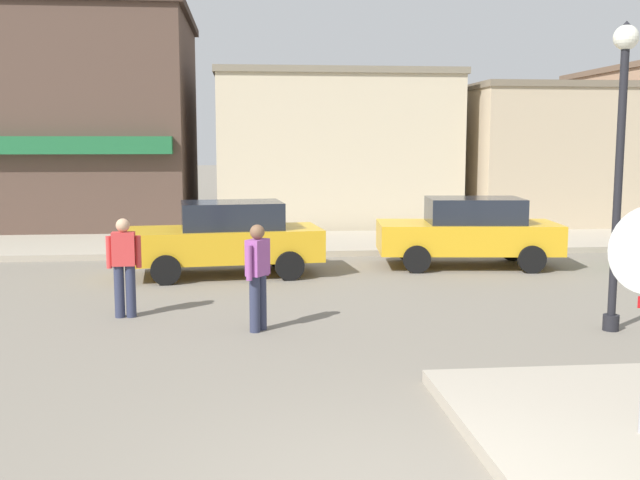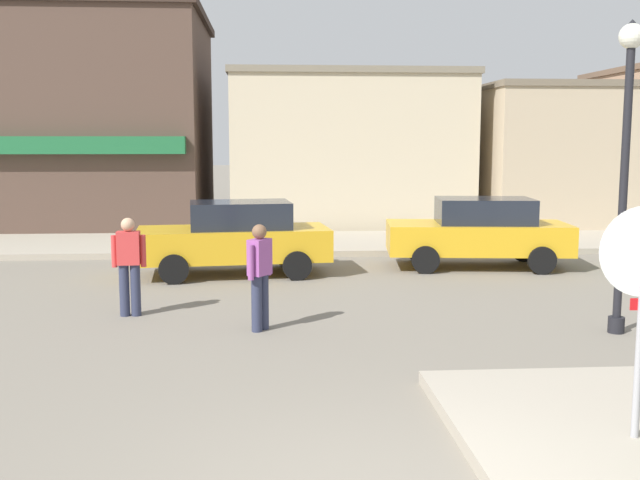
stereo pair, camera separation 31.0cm
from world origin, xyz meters
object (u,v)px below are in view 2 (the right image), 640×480
object	(u,v)px
lamp_post	(627,132)
parked_car_second	(479,232)
parked_car_nearest	(235,237)
pedestrian_crossing_far	(129,263)
pedestrian_crossing_near	(260,274)

from	to	relation	value
lamp_post	parked_car_second	bearing A→B (deg)	94.31
parked_car_nearest	lamp_post	bearing A→B (deg)	-41.97
parked_car_nearest	parked_car_second	bearing A→B (deg)	5.88
pedestrian_crossing_far	parked_car_second	bearing A→B (deg)	31.22
parked_car_nearest	pedestrian_crossing_near	size ratio (longest dim) A/B	2.58
parked_car_second	pedestrian_crossing_near	bearing A→B (deg)	-132.41
lamp_post	pedestrian_crossing_near	bearing A→B (deg)	174.44
parked_car_nearest	pedestrian_crossing_far	world-z (taller)	pedestrian_crossing_far
parked_car_second	pedestrian_crossing_near	size ratio (longest dim) A/B	2.58
lamp_post	pedestrian_crossing_near	size ratio (longest dim) A/B	2.82
pedestrian_crossing_near	pedestrian_crossing_far	distance (m)	2.38
parked_car_second	pedestrian_crossing_far	xyz separation A→B (m)	(-6.98, -4.23, 0.06)
parked_car_nearest	pedestrian_crossing_far	size ratio (longest dim) A/B	2.58
pedestrian_crossing_far	parked_car_nearest	bearing A→B (deg)	67.05
lamp_post	parked_car_second	xyz separation A→B (m)	(-0.44, 5.83, -2.15)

